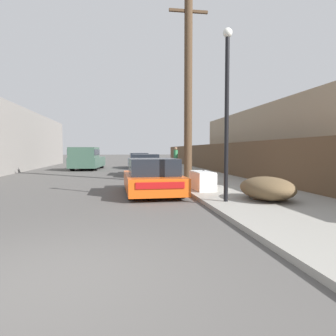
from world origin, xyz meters
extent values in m
plane|color=#4F4C49|center=(0.00, 0.00, 0.00)|extent=(220.00, 220.00, 0.00)
cube|color=gray|center=(5.30, 23.50, 0.06)|extent=(4.20, 63.00, 0.12)
cube|color=white|center=(3.82, 7.11, 0.44)|extent=(0.63, 1.59, 0.64)
cube|color=white|center=(3.82, 7.11, 0.78)|extent=(0.61, 1.53, 0.03)
cube|color=#333335|center=(3.99, 7.60, 0.80)|extent=(0.03, 0.20, 0.02)
cube|color=gray|center=(3.82, 7.36, 0.79)|extent=(0.64, 0.07, 0.01)
cube|color=gray|center=(3.81, 6.87, 0.79)|extent=(0.64, 0.07, 0.01)
cube|color=#E05114|center=(1.95, 7.22, 0.43)|extent=(1.99, 4.13, 0.57)
cube|color=black|center=(1.96, 6.85, 1.00)|extent=(1.67, 2.00, 0.57)
cube|color=#B21414|center=(2.00, 5.16, 0.53)|extent=(1.47, 0.07, 0.20)
cylinder|color=black|center=(1.10, 8.46, 0.32)|extent=(0.22, 0.64, 0.64)
cylinder|color=black|center=(2.74, 8.50, 0.32)|extent=(0.22, 0.64, 0.64)
cylinder|color=black|center=(1.16, 5.93, 0.32)|extent=(0.22, 0.64, 0.64)
cylinder|color=black|center=(2.81, 5.97, 0.32)|extent=(0.22, 0.64, 0.64)
cube|color=black|center=(2.35, 15.43, 0.47)|extent=(2.15, 4.50, 0.67)
cube|color=black|center=(2.34, 15.26, 1.07)|extent=(1.76, 2.56, 0.52)
cube|color=#B21414|center=(2.21, 13.23, 0.59)|extent=(1.46, 0.12, 0.23)
cylinder|color=black|center=(1.62, 16.84, 0.31)|extent=(0.24, 0.63, 0.62)
cylinder|color=black|center=(3.25, 16.74, 0.31)|extent=(0.24, 0.63, 0.62)
cylinder|color=black|center=(1.45, 14.13, 0.31)|extent=(0.24, 0.63, 0.62)
cylinder|color=black|center=(3.08, 14.02, 0.31)|extent=(0.24, 0.63, 0.62)
cube|color=#2D478C|center=(2.32, 23.01, 0.48)|extent=(1.78, 4.52, 0.67)
cube|color=black|center=(2.32, 22.83, 1.07)|extent=(1.51, 2.54, 0.53)
cube|color=#B21414|center=(2.35, 20.75, 0.59)|extent=(1.33, 0.05, 0.23)
cylinder|color=black|center=(1.56, 24.39, 0.32)|extent=(0.21, 0.64, 0.63)
cylinder|color=black|center=(3.03, 24.42, 0.32)|extent=(0.21, 0.64, 0.63)
cylinder|color=black|center=(1.60, 21.61, 0.32)|extent=(0.21, 0.64, 0.63)
cylinder|color=black|center=(3.07, 21.63, 0.32)|extent=(0.21, 0.64, 0.63)
cube|color=#385647|center=(-1.91, 21.84, 0.61)|extent=(2.54, 5.41, 0.79)
cube|color=#385647|center=(-2.04, 20.40, 1.40)|extent=(2.16, 2.52, 0.80)
cube|color=black|center=(-2.04, 20.40, 1.43)|extent=(2.20, 2.48, 0.44)
cylinder|color=black|center=(-1.17, 20.14, 0.43)|extent=(0.33, 0.87, 0.85)
cylinder|color=black|center=(-2.94, 20.29, 0.43)|extent=(0.33, 0.87, 0.85)
cylinder|color=black|center=(-0.89, 23.38, 0.43)|extent=(0.33, 0.87, 0.85)
cylinder|color=black|center=(-2.66, 23.54, 0.43)|extent=(0.33, 0.87, 0.85)
cylinder|color=#4C3826|center=(3.95, 10.19, 4.45)|extent=(0.37, 0.37, 8.66)
cube|color=#4C3826|center=(3.95, 10.19, 7.92)|extent=(1.80, 0.12, 0.12)
cylinder|color=black|center=(3.79, 4.50, 2.39)|extent=(0.12, 0.12, 4.54)
sphere|color=white|center=(3.79, 4.50, 4.79)|extent=(0.26, 0.26, 0.26)
ellipsoid|color=brown|center=(5.08, 4.58, 0.46)|extent=(1.46, 2.00, 0.68)
cube|color=brown|center=(7.25, 17.75, 1.07)|extent=(0.08, 35.60, 1.90)
cube|color=gray|center=(11.82, 14.05, 2.09)|extent=(6.00, 17.92, 4.17)
cylinder|color=#282D42|center=(5.28, 20.86, 0.53)|extent=(0.28, 0.28, 0.82)
cylinder|color=#337F4C|center=(5.28, 20.86, 1.26)|extent=(0.34, 0.34, 0.65)
sphere|color=#8C664C|center=(5.28, 20.86, 1.71)|extent=(0.25, 0.25, 0.25)
camera|label=1|loc=(0.90, -3.56, 1.56)|focal=32.00mm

